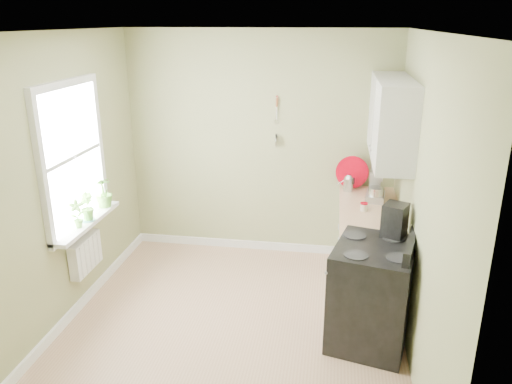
# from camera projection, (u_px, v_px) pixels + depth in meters

# --- Properties ---
(floor) EXTENTS (3.20, 3.60, 0.02)m
(floor) POSITION_uv_depth(u_px,v_px,m) (231.00, 330.00, 4.74)
(floor) COLOR tan
(floor) RESTS_ON ground
(ceiling) EXTENTS (3.20, 3.60, 0.02)m
(ceiling) POSITION_uv_depth(u_px,v_px,m) (225.00, 30.00, 3.85)
(ceiling) COLOR white
(ceiling) RESTS_ON wall_back
(wall_back) EXTENTS (3.20, 0.02, 2.70)m
(wall_back) POSITION_uv_depth(u_px,v_px,m) (260.00, 146.00, 5.98)
(wall_back) COLOR #999C6A
(wall_back) RESTS_ON floor
(wall_left) EXTENTS (0.02, 3.60, 2.70)m
(wall_left) POSITION_uv_depth(u_px,v_px,m) (55.00, 186.00, 4.53)
(wall_left) COLOR #999C6A
(wall_left) RESTS_ON floor
(wall_right) EXTENTS (0.02, 3.60, 2.70)m
(wall_right) POSITION_uv_depth(u_px,v_px,m) (422.00, 206.00, 4.05)
(wall_right) COLOR #999C6A
(wall_right) RESTS_ON floor
(base_cabinets) EXTENTS (0.60, 1.60, 0.87)m
(base_cabinets) POSITION_uv_depth(u_px,v_px,m) (368.00, 252.00, 5.33)
(base_cabinets) COLOR silver
(base_cabinets) RESTS_ON floor
(countertop) EXTENTS (0.64, 1.60, 0.04)m
(countertop) POSITION_uv_depth(u_px,v_px,m) (371.00, 212.00, 5.19)
(countertop) COLOR tan
(countertop) RESTS_ON base_cabinets
(upper_cabinets) EXTENTS (0.35, 1.40, 0.80)m
(upper_cabinets) POSITION_uv_depth(u_px,v_px,m) (391.00, 119.00, 4.94)
(upper_cabinets) COLOR silver
(upper_cabinets) RESTS_ON wall_right
(window) EXTENTS (0.06, 1.14, 1.44)m
(window) POSITION_uv_depth(u_px,v_px,m) (72.00, 157.00, 4.74)
(window) COLOR white
(window) RESTS_ON wall_left
(window_sill) EXTENTS (0.18, 1.14, 0.04)m
(window_sill) POSITION_uv_depth(u_px,v_px,m) (87.00, 222.00, 4.95)
(window_sill) COLOR white
(window_sill) RESTS_ON wall_left
(radiator) EXTENTS (0.12, 0.50, 0.35)m
(radiator) POSITION_uv_depth(u_px,v_px,m) (85.00, 254.00, 5.02)
(radiator) COLOR white
(radiator) RESTS_ON wall_left
(wall_utensils) EXTENTS (0.02, 0.14, 0.58)m
(wall_utensils) POSITION_uv_depth(u_px,v_px,m) (276.00, 129.00, 5.85)
(wall_utensils) COLOR tan
(wall_utensils) RESTS_ON wall_back
(stove) EXTENTS (0.83, 0.90, 1.06)m
(stove) POSITION_uv_depth(u_px,v_px,m) (372.00, 294.00, 4.44)
(stove) COLOR black
(stove) RESTS_ON floor
(stand_mixer) EXTENTS (0.23, 0.34, 0.39)m
(stand_mixer) POSITION_uv_depth(u_px,v_px,m) (376.00, 185.00, 5.43)
(stand_mixer) COLOR #B2B2B7
(stand_mixer) RESTS_ON countertop
(kettle) EXTENTS (0.19, 0.11, 0.19)m
(kettle) POSITION_uv_depth(u_px,v_px,m) (348.00, 183.00, 5.73)
(kettle) COLOR silver
(kettle) RESTS_ON countertop
(coffee_maker) EXTENTS (0.26, 0.27, 0.34)m
(coffee_maker) POSITION_uv_depth(u_px,v_px,m) (394.00, 223.00, 4.45)
(coffee_maker) COLOR black
(coffee_maker) RESTS_ON countertop
(red_tray) EXTENTS (0.38, 0.07, 0.38)m
(red_tray) POSITION_uv_depth(u_px,v_px,m) (352.00, 172.00, 5.82)
(red_tray) COLOR #A40011
(red_tray) RESTS_ON countertop
(jar) EXTENTS (0.08, 0.08, 0.08)m
(jar) POSITION_uv_depth(u_px,v_px,m) (364.00, 207.00, 5.16)
(jar) COLOR beige
(jar) RESTS_ON countertop
(plant_a) EXTENTS (0.18, 0.17, 0.28)m
(plant_a) POSITION_uv_depth(u_px,v_px,m) (77.00, 214.00, 4.73)
(plant_a) COLOR #4B802A
(plant_a) RESTS_ON window_sill
(plant_b) EXTENTS (0.20, 0.20, 0.28)m
(plant_b) POSITION_uv_depth(u_px,v_px,m) (87.00, 207.00, 4.91)
(plant_b) COLOR #4B802A
(plant_b) RESTS_ON window_sill
(plant_c) EXTENTS (0.25, 0.25, 0.32)m
(plant_c) POSITION_uv_depth(u_px,v_px,m) (104.00, 192.00, 5.26)
(plant_c) COLOR #4B802A
(plant_c) RESTS_ON window_sill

